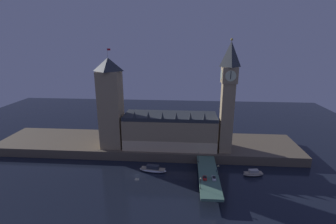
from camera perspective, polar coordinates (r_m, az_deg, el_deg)
ground_plane at (r=153.45m, az=-7.31°, el=-14.58°), size 400.00×400.00×0.00m
embankment at (r=186.16m, az=-4.97°, el=-7.66°), size 220.00×42.00×6.33m
parliament_hall at (r=172.34m, az=0.52°, el=-4.30°), size 64.02×23.66×27.83m
clock_tower at (r=160.22m, az=13.88°, el=3.92°), size 9.96×10.07×73.90m
victoria_tower at (r=170.79m, az=-13.28°, el=1.93°), size 14.80×14.80×67.93m
bridge at (r=145.01m, az=9.42°, el=-14.77°), size 11.15×46.00×5.82m
car_northbound_trail at (r=139.06m, az=8.62°, el=-15.03°), size 2.09×3.97×1.40m
car_southbound_lead at (r=139.32m, az=10.71°, el=-15.03°), size 2.11×4.34×1.60m
pedestrian_near_rail at (r=135.95m, az=7.65°, el=-15.67°), size 0.38×0.38×1.63m
pedestrian_mid_walk at (r=146.73m, az=11.34°, el=-13.25°), size 0.38×0.38×1.83m
pedestrian_far_rail at (r=155.23m, az=7.21°, el=-11.37°), size 0.38×0.38×1.65m
street_lamp_near at (r=129.09m, az=7.67°, el=-15.93°), size 1.34×0.60×6.32m
street_lamp_mid at (r=142.94m, az=11.70°, el=-12.88°), size 1.34×0.60×5.85m
street_lamp_far at (r=154.55m, az=7.08°, el=-9.95°), size 1.34×0.60×7.34m
boat_upstream at (r=155.90m, az=-3.55°, el=-13.26°), size 17.59×6.99×4.40m
boat_downstream at (r=160.27m, az=19.38°, el=-13.42°), size 12.88×6.07×3.92m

